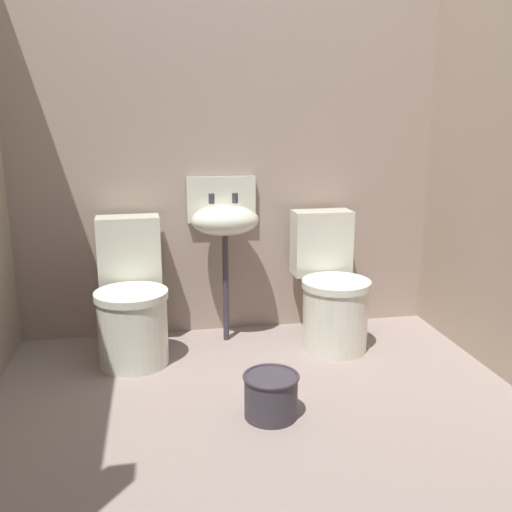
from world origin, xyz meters
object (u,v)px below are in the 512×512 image
object	(u,v)px
toilet_left	(132,303)
toilet_right	(331,292)
sink	(224,218)
bucket	(271,395)

from	to	relation	value
toilet_left	toilet_right	bearing A→B (deg)	177.54
sink	bucket	xyz separation A→B (m)	(0.08, -0.97, -0.65)
toilet_left	sink	world-z (taller)	sink
toilet_right	bucket	distance (m)	0.97
toilet_right	bucket	xyz separation A→B (m)	(-0.53, -0.78, -0.21)
bucket	sink	bearing A→B (deg)	95.00
toilet_right	bucket	size ratio (longest dim) A/B	3.01
toilet_left	sink	size ratio (longest dim) A/B	0.79
toilet_left	bucket	size ratio (longest dim) A/B	3.01
toilet_right	sink	xyz separation A→B (m)	(-0.61, 0.19, 0.43)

